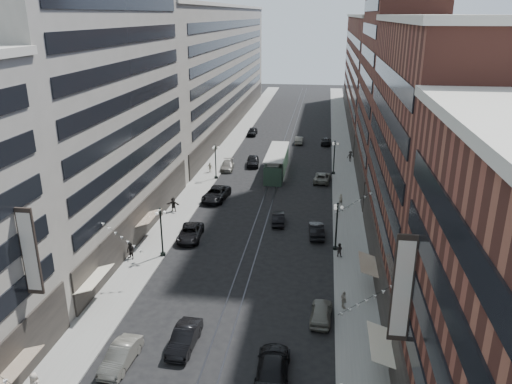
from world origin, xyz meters
The scene contains 36 objects.
ground centered at (0.00, 60.00, 0.00)m, with size 220.00×220.00×0.00m, color black.
sidewalk_west centered at (-11.00, 70.00, 0.07)m, with size 4.00×180.00×0.15m, color gray.
sidewalk_east centered at (11.00, 70.00, 0.07)m, with size 4.00×180.00×0.15m, color gray.
rail_west centered at (-0.70, 70.00, 0.01)m, with size 0.12×180.00×0.02m, color #2D2D33.
rail_east centered at (0.70, 70.00, 0.01)m, with size 0.12×180.00×0.02m, color #2D2D33.
building_west_mid centered at (-17.00, 33.00, 14.00)m, with size 8.00×36.00×28.00m, color gray.
building_west_far centered at (-17.00, 96.00, 13.00)m, with size 8.00×90.00×26.00m, color gray.
building_east_mid centered at (17.00, 28.00, 12.00)m, with size 8.00×30.00×24.00m, color brown.
building_east_tower centered at (17.00, 56.00, 21.00)m, with size 8.00×26.00×42.00m, color brown.
building_east_far centered at (17.00, 105.00, 12.00)m, with size 8.00×72.00×24.00m, color brown.
lamppost_sw_far centered at (-9.20, 28.00, 3.10)m, with size 1.03×1.14×5.52m.
lamppost_sw_mid centered at (-9.20, 55.00, 3.10)m, with size 1.03×1.14×5.52m.
lamppost_se_far centered at (9.20, 32.00, 3.10)m, with size 1.03×1.14×5.52m.
lamppost_se_mid centered at (9.20, 60.00, 3.10)m, with size 1.03×1.14×5.52m.
streetcar centered at (0.00, 59.33, 1.73)m, with size 3.00×13.55×3.75m.
car_1 centered at (-6.80, 10.57, 0.77)m, with size 1.64×4.69×1.55m, color #67655B.
car_2 centered at (-7.43, 32.75, 0.76)m, with size 2.53×5.48×1.52m, color black.
car_4 centered at (7.83, 18.43, 0.75)m, with size 1.78×4.43×1.51m, color #646359.
car_5 centered at (-2.70, 13.31, 0.80)m, with size 1.69×4.85×1.60m, color black.
car_6 centered at (4.50, 10.91, 0.83)m, with size 2.34×5.75×1.67m, color black.
pedestrian_2 centered at (-12.28, 26.73, 1.09)m, with size 0.92×0.50×1.89m, color black.
pedestrian_4 centered at (9.77, 20.30, 0.97)m, with size 0.96×0.44×1.64m, color #A39987.
car_7 centered at (-7.20, 45.90, 0.86)m, with size 2.87×6.22×1.73m, color black.
car_8 centered at (-8.38, 60.22, 0.72)m, with size 2.01×4.95×1.44m, color slate.
car_9 centered at (-7.91, 85.83, 0.81)m, with size 1.91×4.74×1.61m, color black.
car_10 centered at (7.03, 35.55, 0.78)m, with size 1.65×4.74×1.56m, color black.
car_11 centered at (7.45, 56.06, 0.72)m, with size 2.38×5.16×1.43m, color #626157.
car_12 centered at (7.89, 79.86, 0.69)m, with size 1.95×4.78×1.39m, color black.
car_13 centered at (-4.49, 63.14, 0.86)m, with size 2.04×5.07×1.73m, color black.
car_14 centered at (2.51, 79.90, 0.71)m, with size 1.51×4.34×1.43m, color slate.
pedestrian_5 centered at (-11.77, 40.51, 1.10)m, with size 1.76×0.51×1.90m, color black.
pedestrian_6 centered at (-10.85, 58.10, 0.96)m, with size 0.95×0.43×1.63m, color #A7A08A.
pedestrian_7 centered at (9.56, 30.35, 0.92)m, with size 0.75×0.41×1.53m, color black.
pedestrian_8 centered at (10.03, 45.81, 0.96)m, with size 0.59×0.39×1.61m, color gray.
pedestrian_9 centered at (12.19, 67.62, 1.08)m, with size 1.21×0.50×1.87m, color black.
car_extra_0 centered at (2.20, 38.71, 0.72)m, with size 1.51×4.34×1.43m, color black.
Camera 1 is at (7.33, -18.42, 24.64)m, focal length 35.00 mm.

